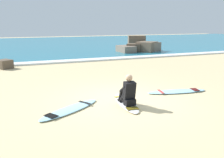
{
  "coord_description": "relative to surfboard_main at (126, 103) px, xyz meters",
  "views": [
    {
      "loc": [
        -3.1,
        -7.06,
        2.52
      ],
      "look_at": [
        0.01,
        0.76,
        0.55
      ],
      "focal_mm": 38.52,
      "sensor_mm": 36.0,
      "label": 1
    }
  ],
  "objects": [
    {
      "name": "surfer_seated",
      "position": [
        -0.05,
        -0.24,
        0.4
      ],
      "size": [
        0.37,
        0.7,
        0.95
      ],
      "color": "black",
      "rests_on": "surfboard_main"
    },
    {
      "name": "surfboard_spare_far",
      "position": [
        2.3,
        0.47,
        -0.0
      ],
      "size": [
        2.34,
        0.92,
        0.08
      ],
      "color": "#9ED1E5",
      "rests_on": "ground"
    },
    {
      "name": "surfboard_main",
      "position": [
        0.0,
        0.0,
        0.0
      ],
      "size": [
        0.8,
        2.06,
        0.08
      ],
      "color": "white",
      "rests_on": "ground"
    },
    {
      "name": "ground_plane",
      "position": [
        -0.01,
        0.44,
        -0.04
      ],
      "size": [
        80.0,
        80.0,
        0.0
      ],
      "primitive_type": "plane",
      "color": "#CCB584"
    },
    {
      "name": "sea",
      "position": [
        -0.01,
        22.76,
        0.01
      ],
      "size": [
        80.0,
        28.0,
        0.1
      ],
      "primitive_type": "cube",
      "color": "teal",
      "rests_on": "ground"
    },
    {
      "name": "breaking_foam",
      "position": [
        -0.01,
        9.06,
        0.02
      ],
      "size": [
        80.0,
        0.9,
        0.11
      ],
      "primitive_type": "cube",
      "color": "white",
      "rests_on": "ground"
    },
    {
      "name": "shoreline_rock",
      "position": [
        -3.82,
        8.07,
        0.21
      ],
      "size": [
        0.99,
        1.02,
        0.49
      ],
      "primitive_type": "cube",
      "rotation": [
        0.0,
        0.0,
        0.54
      ],
      "color": "brown",
      "rests_on": "ground"
    },
    {
      "name": "rock_outcrop_distant",
      "position": [
        7.05,
        12.25,
        0.45
      ],
      "size": [
        3.78,
        3.56,
        1.38
      ],
      "color": "brown",
      "rests_on": "ground"
    },
    {
      "name": "surfboard_spare_near",
      "position": [
        -1.79,
        0.05,
        -0.0
      ],
      "size": [
        2.18,
        1.65,
        0.08
      ],
      "color": "#9ED1E5",
      "rests_on": "ground"
    }
  ]
}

